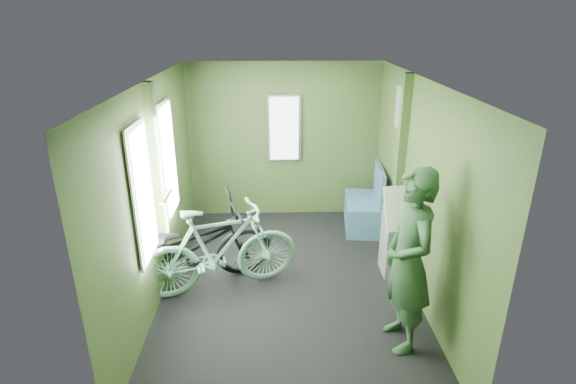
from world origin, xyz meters
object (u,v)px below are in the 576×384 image
object	(u,v)px
bicycle_black	(191,287)
bench_seat	(364,210)
bicycle_mint	(222,291)
waste_box	(395,239)
passenger	(408,261)

from	to	relation	value
bicycle_black	bench_seat	xyz separation A→B (m)	(2.26, 1.50, 0.27)
bicycle_mint	bench_seat	size ratio (longest dim) A/B	1.93
bicycle_black	waste_box	distance (m)	2.43
bicycle_black	bicycle_mint	xyz separation A→B (m)	(0.36, -0.09, 0.00)
bicycle_black	bicycle_mint	bearing A→B (deg)	-124.41
bicycle_mint	passenger	distance (m)	2.17
bicycle_mint	passenger	xyz separation A→B (m)	(1.79, -0.88, 0.87)
bicycle_mint	waste_box	size ratio (longest dim) A/B	1.99
passenger	waste_box	bearing A→B (deg)	162.46
bicycle_black	bench_seat	size ratio (longest dim) A/B	2.14
passenger	bench_seat	world-z (taller)	passenger
bicycle_black	bicycle_mint	world-z (taller)	bicycle_black
waste_box	bench_seat	size ratio (longest dim) A/B	0.97
bicycle_mint	waste_box	world-z (taller)	waste_box
bicycle_black	waste_box	world-z (taller)	waste_box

